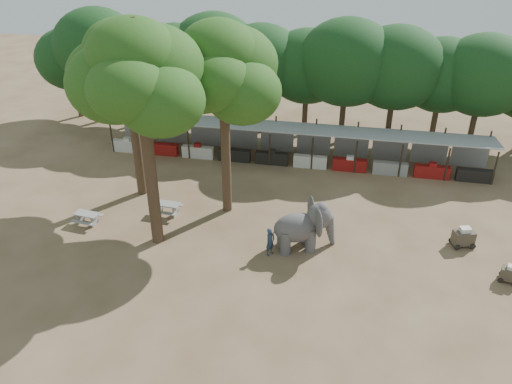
% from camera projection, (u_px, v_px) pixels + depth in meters
% --- Properties ---
extents(ground, '(100.00, 100.00, 0.00)m').
position_uv_depth(ground, '(256.00, 275.00, 25.24)').
color(ground, brown).
rests_on(ground, ground).
extents(vendor_stalls, '(28.00, 2.99, 2.80)m').
position_uv_depth(vendor_stalls, '(293.00, 145.00, 36.52)').
color(vendor_stalls, gray).
rests_on(vendor_stalls, ground).
extents(yard_tree_left, '(7.10, 6.90, 11.02)m').
position_uv_depth(yard_tree_left, '(126.00, 68.00, 28.96)').
color(yard_tree_left, '#332316').
rests_on(yard_tree_left, ground).
extents(yard_tree_center, '(7.10, 6.90, 12.04)m').
position_uv_depth(yard_tree_center, '(139.00, 78.00, 23.67)').
color(yard_tree_center, '#332316').
rests_on(yard_tree_center, ground).
extents(yard_tree_back, '(7.10, 6.90, 11.36)m').
position_uv_depth(yard_tree_back, '(222.00, 72.00, 26.91)').
color(yard_tree_back, '#332316').
rests_on(yard_tree_back, ground).
extents(backdrop_trees, '(46.46, 5.95, 8.33)m').
position_uv_depth(backdrop_trees, '(304.00, 68.00, 38.83)').
color(backdrop_trees, '#332316').
rests_on(backdrop_trees, ground).
extents(elephant, '(3.64, 2.80, 2.71)m').
position_uv_depth(elephant, '(304.00, 226.00, 26.74)').
color(elephant, '#454242').
rests_on(elephant, ground).
extents(handler, '(0.63, 0.70, 1.62)m').
position_uv_depth(handler, '(270.00, 242.00, 26.43)').
color(handler, '#26384C').
rests_on(handler, ground).
extents(picnic_table_near, '(1.58, 1.45, 0.72)m').
position_uv_depth(picnic_table_near, '(87.00, 217.00, 29.24)').
color(picnic_table_near, gray).
rests_on(picnic_table_near, ground).
extents(picnic_table_far, '(1.64, 1.50, 0.77)m').
position_uv_depth(picnic_table_far, '(167.00, 207.00, 30.14)').
color(picnic_table_far, gray).
rests_on(picnic_table_far, ground).
extents(cart_front, '(1.13, 0.91, 0.96)m').
position_uv_depth(cart_front, '(510.00, 274.00, 24.60)').
color(cart_front, '#393025').
rests_on(cart_front, ground).
extents(cart_back, '(1.39, 1.12, 1.18)m').
position_uv_depth(cart_back, '(464.00, 237.00, 27.22)').
color(cart_back, '#393025').
rests_on(cart_back, ground).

